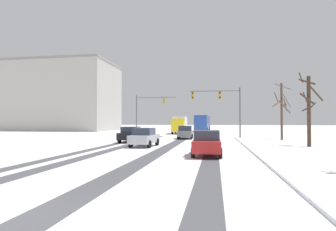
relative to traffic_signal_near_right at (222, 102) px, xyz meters
name	(u,v)px	position (x,y,z in m)	size (l,w,h in m)	color
ground_plane	(3,217)	(-5.77, -30.46, -4.66)	(300.00, 300.00, 0.00)	white
wheel_track_left_lane	(165,149)	(-4.87, -14.18, -4.66)	(1.18, 35.82, 0.01)	#4C4C51
wheel_track_right_lane	(212,149)	(-1.16, -14.18, -4.66)	(0.97, 35.82, 0.01)	#4C4C51
wheel_track_center	(119,148)	(-8.80, -14.18, -4.66)	(0.99, 35.82, 0.01)	#4C4C51
wheel_track_oncoming	(101,147)	(-10.40, -14.18, -4.66)	(0.86, 35.82, 0.01)	#4C4C51
sidewalk_kerb_right	(281,152)	(3.62, -15.81, -4.60)	(4.00, 35.82, 0.12)	white
traffic_signal_near_right	(222,102)	(0.00, 0.00, 0.00)	(6.42, 0.60, 6.50)	#56565B
traffic_signal_far_left	(147,107)	(-11.90, 8.17, -0.20)	(6.65, 0.48, 6.50)	#56565B
car_grey_lead	(185,132)	(-4.62, -1.46, -3.84)	(1.95, 4.16, 1.62)	slate
car_black_second	(131,134)	(-9.62, -8.18, -3.84)	(1.87, 4.12, 1.62)	black
car_silver_third	(144,137)	(-6.99, -12.72, -3.84)	(2.00, 4.18, 1.62)	#B7BABF
car_red_fourth	(207,143)	(-1.43, -18.20, -3.84)	(1.87, 4.12, 1.62)	red
bus_oncoming	(203,122)	(-3.55, 23.41, -2.67)	(3.00, 11.09, 3.38)	#284793
box_truck_delivery	(180,124)	(-7.15, 12.73, -3.03)	(2.48, 7.47, 3.02)	yellow
bare_tree_sidewalk_mid	(309,107)	(7.07, -10.62, -1.26)	(2.02, 1.80, 6.57)	#423023
bare_tree_sidewalk_far	(282,109)	(6.80, -1.93, -1.05)	(2.06, 2.07, 6.67)	brown
office_building_far_left_block	(62,97)	(-37.38, 25.35, 3.43)	(25.07, 15.56, 16.17)	#B2ADA3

